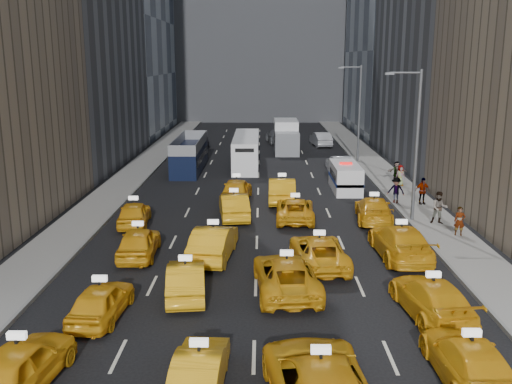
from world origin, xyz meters
TOP-DOWN VIEW (x-y plane):
  - ground at (0.00, 0.00)m, footprint 160.00×160.00m
  - sidewalk_west at (-10.50, 25.00)m, footprint 3.00×90.00m
  - sidewalk_east at (10.50, 25.00)m, footprint 3.00×90.00m
  - curb_west at (-9.05, 25.00)m, footprint 0.15×90.00m
  - curb_east at (9.05, 25.00)m, footprint 0.15×90.00m
  - streetlight_near at (9.18, 12.00)m, footprint 2.15×0.22m
  - streetlight_far at (9.18, 32.00)m, footprint 2.15×0.22m
  - taxi_0 at (-6.88, -5.97)m, footprint 2.38×4.69m
  - taxi_1 at (-1.57, -5.95)m, footprint 1.59×4.08m
  - taxi_2 at (1.87, -6.93)m, footprint 3.39×6.21m
  - taxi_3 at (6.54, -5.40)m, footprint 2.06×4.85m
  - taxi_4 at (-5.80, -1.19)m, footprint 1.94×4.16m
  - taxi_5 at (-2.87, 0.95)m, footprint 2.01×4.49m
  - taxi_6 at (1.29, 1.39)m, footprint 2.93×5.60m
  - taxi_7 at (6.73, -0.85)m, footprint 2.60×5.22m
  - taxi_8 at (-5.82, 5.68)m, footprint 1.94×4.45m
  - taxi_9 at (-2.11, 5.50)m, footprint 2.25×5.13m
  - taxi_10 at (2.96, 4.48)m, footprint 2.70×5.28m
  - taxi_11 at (7.08, 5.68)m, footprint 2.47×5.66m
  - taxi_12 at (-7.23, 11.11)m, footprint 2.08×4.36m
  - taxi_13 at (-1.44, 12.73)m, footprint 2.21×4.87m
  - taxi_14 at (2.28, 12.31)m, footprint 2.42×4.93m
  - taxi_15 at (7.00, 12.13)m, footprint 2.57×5.23m
  - taxi_16 at (-1.47, 17.10)m, footprint 2.20×4.78m
  - taxi_17 at (1.64, 16.83)m, footprint 1.88×5.11m
  - nypd_van at (6.47, 20.31)m, footprint 2.47×5.15m
  - double_decker at (-6.07, 28.34)m, footprint 3.21×9.95m
  - city_bus at (-1.15, 30.26)m, footprint 3.26×10.84m
  - box_truck at (2.82, 38.37)m, footprint 2.49×7.10m
  - misc_car_0 at (6.97, 26.78)m, footprint 2.09×4.78m
  - misc_car_1 at (-6.79, 41.74)m, footprint 2.85×5.18m
  - misc_car_2 at (2.16, 44.29)m, footprint 3.05×6.01m
  - misc_car_3 at (-1.81, 45.69)m, footprint 1.92×4.44m
  - misc_car_4 at (6.88, 42.36)m, footprint 2.24×4.97m
  - pedestrian_0 at (11.05, 8.89)m, footprint 0.65×0.50m
  - pedestrian_1 at (10.62, 11.14)m, footprint 1.00×0.65m
  - pedestrian_2 at (9.22, 15.98)m, footprint 1.23×0.90m
  - pedestrian_3 at (10.89, 15.72)m, footprint 1.12×0.68m
  - pedestrian_4 at (10.78, 21.37)m, footprint 0.87×0.65m
  - pedestrian_5 at (10.83, 22.78)m, footprint 1.50×0.45m

SIDE VIEW (x-z plane):
  - ground at x=0.00m, z-range 0.00..0.00m
  - sidewalk_west at x=-10.50m, z-range 0.00..0.15m
  - sidewalk_east at x=10.50m, z-range 0.00..0.15m
  - curb_west at x=-9.05m, z-range 0.00..0.18m
  - curb_east at x=9.05m, z-range 0.00..0.18m
  - taxi_1 at x=-1.57m, z-range 0.00..1.33m
  - taxi_14 at x=2.28m, z-range 0.00..1.35m
  - misc_car_1 at x=-6.79m, z-range 0.00..1.37m
  - taxi_4 at x=-5.80m, z-range 0.00..1.38m
  - taxi_3 at x=6.54m, z-range 0.00..1.39m
  - taxi_10 at x=2.96m, z-range 0.00..1.43m
  - taxi_5 at x=-2.87m, z-range 0.00..1.43m
  - taxi_12 at x=-7.23m, z-range 0.00..1.44m
  - taxi_7 at x=6.73m, z-range 0.00..1.46m
  - taxi_15 at x=7.00m, z-range 0.00..1.46m
  - misc_car_3 at x=-1.81m, z-range 0.00..1.49m
  - taxi_8 at x=-5.82m, z-range 0.00..1.49m
  - taxi_6 at x=1.29m, z-range 0.00..1.51m
  - misc_car_0 at x=6.97m, z-range 0.00..1.53m
  - taxi_0 at x=-6.88m, z-range 0.00..1.53m
  - taxi_13 at x=-1.44m, z-range 0.00..1.55m
  - misc_car_4 at x=6.88m, z-range 0.00..1.58m
  - taxi_16 at x=-1.47m, z-range 0.00..1.59m
  - taxi_11 at x=7.08m, z-range 0.00..1.62m
  - taxi_9 at x=-2.11m, z-range 0.00..1.64m
  - taxi_2 at x=1.87m, z-range 0.00..1.65m
  - taxi_17 at x=1.64m, z-range 0.00..1.67m
  - misc_car_2 at x=2.16m, z-range 0.00..1.67m
  - pedestrian_4 at x=10.78m, z-range 0.15..1.73m
  - pedestrian_0 at x=11.05m, z-range 0.15..1.75m
  - pedestrian_5 at x=10.83m, z-range 0.15..1.76m
  - nypd_van at x=6.47m, z-range -0.10..2.03m
  - pedestrian_2 at x=9.22m, z-range 0.15..1.91m
  - pedestrian_3 at x=10.89m, z-range 0.15..1.94m
  - pedestrian_1 at x=10.62m, z-range 0.15..2.06m
  - city_bus at x=-1.15m, z-range -0.02..2.74m
  - double_decker at x=-6.07m, z-range -0.02..2.82m
  - box_truck at x=2.82m, z-range -0.03..3.21m
  - streetlight_near at x=9.18m, z-range 0.42..9.42m
  - streetlight_far at x=9.18m, z-range 0.42..9.42m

